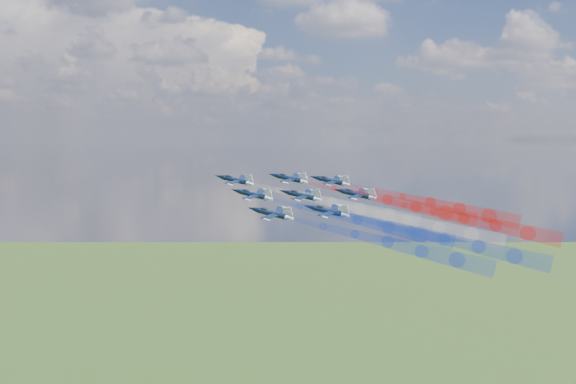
{
  "coord_description": "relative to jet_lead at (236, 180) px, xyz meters",
  "views": [
    {
      "loc": [
        -11.72,
        -180.89,
        162.48
      ],
      "look_at": [
        2.25,
        -7.4,
        148.02
      ],
      "focal_mm": 39.13,
      "sensor_mm": 36.0,
      "label": 1
    }
  ],
  "objects": [
    {
      "name": "trail_rear_right",
      "position": [
        59.88,
        -22.67,
        -8.87
      ],
      "size": [
        44.29,
        27.83,
        13.65
      ],
      "primitive_type": null,
      "rotation": [
        0.18,
        -0.2,
        1.03
      ],
      "color": "red"
    },
    {
      "name": "trail_outer_left",
      "position": [
        35.13,
        -40.63,
        -12.04
      ],
      "size": [
        44.29,
        27.83,
        13.65
      ],
      "primitive_type": null,
      "rotation": [
        0.18,
        -0.2,
        1.03
      ],
      "color": "blue"
    },
    {
      "name": "jet_rear_left",
      "position": [
        23.76,
        -23.1,
        -6.65
      ],
      "size": [
        16.95,
        16.11,
        7.81
      ],
      "primitive_type": null,
      "rotation": [
        0.18,
        -0.2,
        1.03
      ],
      "color": "black"
    },
    {
      "name": "trail_rear_left",
      "position": [
        49.72,
        -37.36,
        -11.94
      ],
      "size": [
        44.29,
        27.83,
        13.65
      ],
      "primitive_type": null,
      "rotation": [
        0.18,
        -0.2,
        1.03
      ],
      "color": "blue"
    },
    {
      "name": "jet_rear_right",
      "position": [
        33.91,
        -8.41,
        -3.58
      ],
      "size": [
        16.95,
        16.11,
        7.81
      ],
      "primitive_type": null,
      "rotation": [
        0.18,
        -0.2,
        1.03
      ],
      "color": "black"
    },
    {
      "name": "trail_inner_right",
      "position": [
        41.88,
        -12.19,
        -5.0
      ],
      "size": [
        44.29,
        27.83,
        13.65
      ],
      "primitive_type": null,
      "rotation": [
        0.18,
        -0.2,
        1.03
      ],
      "color": "red"
    },
    {
      "name": "jet_outer_right",
      "position": [
        28.54,
        3.61,
        -0.59
      ],
      "size": [
        16.95,
        16.11,
        7.81
      ],
      "primitive_type": null,
      "rotation": [
        0.18,
        -0.2,
        1.03
      ],
      "color": "black"
    },
    {
      "name": "jet_outer_left",
      "position": [
        9.16,
        -26.36,
        -6.75
      ],
      "size": [
        16.95,
        16.11,
        7.81
      ],
      "primitive_type": null,
      "rotation": [
        0.18,
        -0.2,
        1.03
      ],
      "color": "black"
    },
    {
      "name": "jet_lead",
      "position": [
        0.0,
        0.0,
        0.0
      ],
      "size": [
        16.95,
        16.11,
        7.81
      ],
      "primitive_type": null,
      "rotation": [
        0.18,
        -0.2,
        1.03
      ],
      "color": "black"
    },
    {
      "name": "jet_center_third",
      "position": [
        18.18,
        -10.81,
        -3.63
      ],
      "size": [
        16.95,
        16.11,
        7.81
      ],
      "primitive_type": null,
      "rotation": [
        0.18,
        -0.2,
        1.03
      ],
      "color": "black"
    },
    {
      "name": "trail_center_third",
      "position": [
        44.14,
        -25.07,
        -8.92
      ],
      "size": [
        44.29,
        27.83,
        13.65
      ],
      "primitive_type": null,
      "rotation": [
        0.18,
        -0.2,
        1.03
      ],
      "color": "white"
    },
    {
      "name": "jet_inner_left",
      "position": [
        4.8,
        -12.42,
        -3.18
      ],
      "size": [
        16.95,
        16.11,
        7.81
      ],
      "primitive_type": null,
      "rotation": [
        0.18,
        -0.2,
        1.03
      ],
      "color": "black"
    },
    {
      "name": "jet_inner_right",
      "position": [
        15.92,
        2.08,
        0.29
      ],
      "size": [
        16.95,
        16.11,
        7.81
      ],
      "primitive_type": null,
      "rotation": [
        0.18,
        -0.2,
        1.03
      ],
      "color": "black"
    },
    {
      "name": "trail_inner_left",
      "position": [
        30.76,
        -26.68,
        -8.47
      ],
      "size": [
        44.29,
        27.83,
        13.65
      ],
      "primitive_type": null,
      "rotation": [
        0.18,
        -0.2,
        1.03
      ],
      "color": "blue"
    },
    {
      "name": "trail_lead",
      "position": [
        25.96,
        -14.26,
        -5.29
      ],
      "size": [
        44.29,
        27.83,
        13.65
      ],
      "primitive_type": null,
      "rotation": [
        0.18,
        -0.2,
        1.03
      ],
      "color": "white"
    },
    {
      "name": "trail_outer_right",
      "position": [
        54.51,
        -10.66,
        -5.88
      ],
      "size": [
        44.29,
        27.83,
        13.65
      ],
      "primitive_type": null,
      "rotation": [
        0.18,
        -0.2,
        1.03
      ],
      "color": "red"
    }
  ]
}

